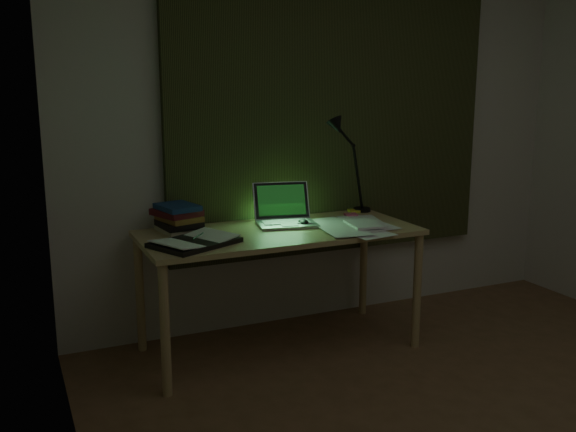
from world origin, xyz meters
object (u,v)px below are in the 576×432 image
object	(u,v)px
desk	(280,290)
open_textbook	(195,241)
loose_papers	(353,225)
laptop	(287,205)
desk_lamp	(363,166)
book_stack	(179,217)

from	to	relation	value
desk	open_textbook	distance (m)	0.66
desk	loose_papers	xyz separation A→B (m)	(0.42, -0.11, 0.37)
open_textbook	laptop	bearing A→B (deg)	-6.42
desk_lamp	loose_papers	bearing A→B (deg)	-128.78
laptop	open_textbook	distance (m)	0.67
open_textbook	loose_papers	size ratio (longest dim) A/B	1.05
book_stack	loose_papers	distance (m)	1.00
desk	book_stack	world-z (taller)	book_stack
laptop	loose_papers	bearing A→B (deg)	-20.14
desk	laptop	bearing A→B (deg)	45.54
open_textbook	book_stack	world-z (taller)	book_stack
desk_lamp	laptop	bearing A→B (deg)	-165.54
desk_lamp	desk	bearing A→B (deg)	-160.86
desk	laptop	size ratio (longest dim) A/B	4.11
desk_lamp	book_stack	bearing A→B (deg)	-178.67
book_stack	loose_papers	xyz separation A→B (m)	(0.95, -0.31, -0.07)
desk	book_stack	size ratio (longest dim) A/B	6.39
laptop	desk_lamp	size ratio (longest dim) A/B	0.64
desk	desk_lamp	bearing A→B (deg)	21.25
laptop	loose_papers	world-z (taller)	laptop
desk	desk_lamp	distance (m)	1.00
laptop	book_stack	xyz separation A→B (m)	(-0.62, 0.11, -0.04)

